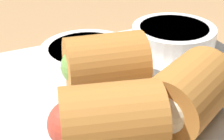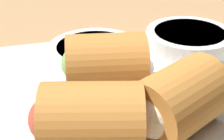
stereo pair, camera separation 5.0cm
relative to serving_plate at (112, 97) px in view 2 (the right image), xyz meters
The scene contains 7 objects.
table_surface 3.37cm from the serving_plate, 98.55° to the left, with size 180.00×140.00×2.00cm.
serving_plate is the anchor object (origin of this frame).
roll_front_left 8.56cm from the serving_plate, 67.28° to the right, with size 9.00×8.28×5.48cm.
roll_front_right 9.22cm from the serving_plate, 118.09° to the right, with size 8.70×7.11×5.48cm.
roll_back_left 3.56cm from the serving_plate, 125.64° to the left, with size 8.60×6.64×5.48cm.
dipping_bowl_near 5.54cm from the serving_plate, 94.85° to the left, with size 9.72×9.72×2.39cm.
dipping_bowl_far 12.46cm from the serving_plate, 29.54° to the left, with size 9.72×9.72×2.39cm.
Camera 2 is at (-7.44, -31.94, 22.26)cm, focal length 60.00 mm.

